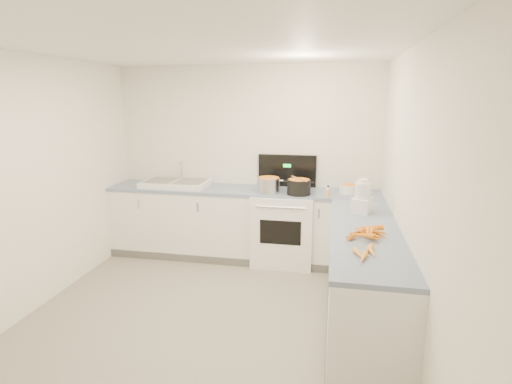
% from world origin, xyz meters
% --- Properties ---
extents(floor, '(3.50, 4.00, 0.00)m').
position_xyz_m(floor, '(0.00, 0.00, 0.00)').
color(floor, gray).
rests_on(floor, ground).
extents(ceiling, '(3.50, 4.00, 0.00)m').
position_xyz_m(ceiling, '(0.00, 0.00, 2.50)').
color(ceiling, white).
rests_on(ceiling, ground).
extents(wall_back, '(3.50, 0.00, 2.50)m').
position_xyz_m(wall_back, '(0.00, 2.00, 1.25)').
color(wall_back, white).
rests_on(wall_back, ground).
extents(wall_front, '(3.50, 0.00, 2.50)m').
position_xyz_m(wall_front, '(0.00, -2.00, 1.25)').
color(wall_front, white).
rests_on(wall_front, ground).
extents(wall_left, '(0.00, 4.00, 2.50)m').
position_xyz_m(wall_left, '(-1.75, 0.00, 1.25)').
color(wall_left, white).
rests_on(wall_left, ground).
extents(wall_right, '(0.00, 4.00, 2.50)m').
position_xyz_m(wall_right, '(1.75, 0.00, 1.25)').
color(wall_right, white).
rests_on(wall_right, ground).
extents(counter_back, '(3.50, 0.62, 0.94)m').
position_xyz_m(counter_back, '(0.00, 1.70, 0.47)').
color(counter_back, white).
rests_on(counter_back, ground).
extents(counter_right, '(0.62, 2.20, 0.94)m').
position_xyz_m(counter_right, '(1.45, 0.30, 0.47)').
color(counter_right, white).
rests_on(counter_right, ground).
extents(stove, '(0.76, 0.65, 1.36)m').
position_xyz_m(stove, '(0.55, 1.69, 0.47)').
color(stove, white).
rests_on(stove, ground).
extents(sink, '(0.86, 0.52, 0.31)m').
position_xyz_m(sink, '(-0.90, 1.70, 0.98)').
color(sink, white).
rests_on(sink, counter_back).
extents(steel_pot, '(0.29, 0.29, 0.21)m').
position_xyz_m(steel_pot, '(0.37, 1.55, 1.02)').
color(steel_pot, silver).
rests_on(steel_pot, stove).
extents(black_pot, '(0.29, 0.29, 0.20)m').
position_xyz_m(black_pot, '(0.74, 1.54, 1.02)').
color(black_pot, black).
rests_on(black_pot, stove).
extents(wooden_spoon, '(0.22, 0.32, 0.02)m').
position_xyz_m(wooden_spoon, '(0.74, 1.54, 1.13)').
color(wooden_spoon, '#AD7A47').
rests_on(wooden_spoon, black_pot).
extents(mixing_bowl, '(0.29, 0.29, 0.10)m').
position_xyz_m(mixing_bowl, '(1.34, 1.73, 0.99)').
color(mixing_bowl, white).
rests_on(mixing_bowl, counter_back).
extents(extract_bottle, '(0.04, 0.04, 0.10)m').
position_xyz_m(extract_bottle, '(1.09, 1.55, 0.99)').
color(extract_bottle, '#593319').
rests_on(extract_bottle, counter_back).
extents(spice_jar, '(0.05, 0.05, 0.10)m').
position_xyz_m(spice_jar, '(1.09, 1.46, 0.99)').
color(spice_jar, '#E5B266').
rests_on(spice_jar, counter_back).
extents(food_processor, '(0.23, 0.25, 0.35)m').
position_xyz_m(food_processor, '(1.44, 0.87, 1.09)').
color(food_processor, white).
rests_on(food_processor, counter_right).
extents(carrot_pile, '(0.36, 0.34, 0.08)m').
position_xyz_m(carrot_pile, '(1.45, 0.13, 0.98)').
color(carrot_pile, orange).
rests_on(carrot_pile, counter_right).
extents(peeled_carrots, '(0.17, 0.35, 0.04)m').
position_xyz_m(peeled_carrots, '(1.40, -0.32, 0.96)').
color(peeled_carrots, orange).
rests_on(peeled_carrots, counter_right).
extents(peelings, '(0.22, 0.26, 0.01)m').
position_xyz_m(peelings, '(-1.09, 1.70, 1.02)').
color(peelings, tan).
rests_on(peelings, sink).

